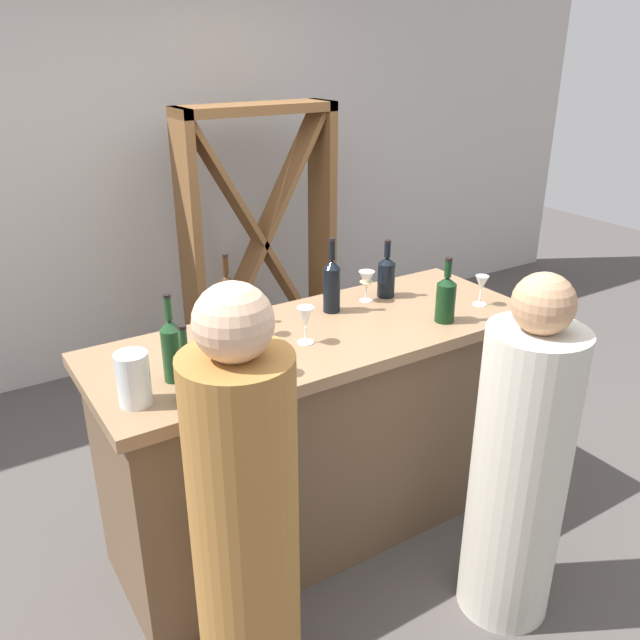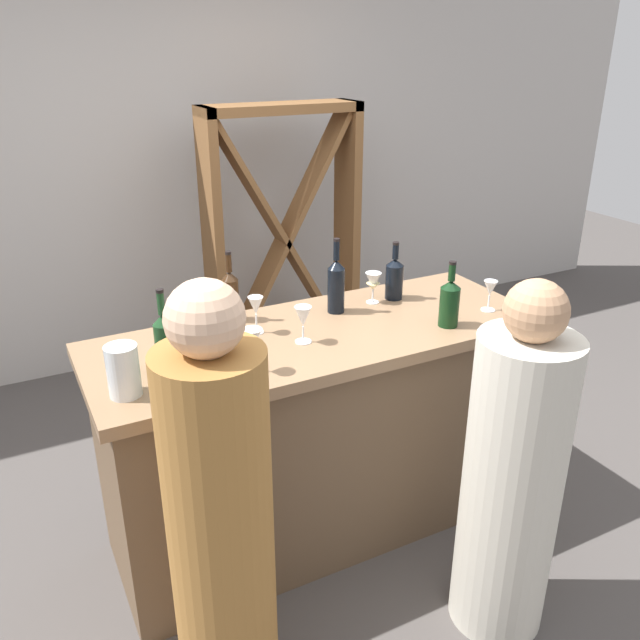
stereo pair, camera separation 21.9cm
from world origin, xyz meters
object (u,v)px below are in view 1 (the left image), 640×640
Objects in this scene: wine_bottle_leftmost_olive_green at (186,372)px; wine_bottle_second_right_near_black at (332,284)px; wine_bottle_center_amber_brown at (227,298)px; wine_glass_near_right at (305,318)px; wine_glass_far_center at (256,309)px; wine_glass_far_right at (366,281)px; person_center_guest at (245,535)px; wine_rack at (260,242)px; wine_bottle_far_right_dark_green at (446,298)px; person_left_guest at (519,469)px; wine_bottle_second_left_olive_green at (172,348)px; wine_glass_near_left at (261,343)px; water_pitcher at (133,379)px; wine_glass_near_center at (482,285)px; wine_bottle_rightmost_near_black at (386,275)px; wine_glass_far_left at (207,322)px.

wine_bottle_leftmost_olive_green is 0.81× the size of wine_bottle_second_right_near_black.
wine_bottle_center_amber_brown is 0.39m from wine_glass_near_right.
wine_glass_far_right is at bearing 6.42° from wine_glass_far_center.
person_center_guest reaches higher than wine_glass_far_right.
wine_glass_near_right is at bearing -111.80° from wine_rack.
wine_bottle_center_amber_brown is (-0.86, -1.37, 0.24)m from wine_rack.
wine_bottle_far_right_dark_green is 0.20× the size of person_left_guest.
wine_rack is 2.14m from wine_bottle_second_left_olive_green.
wine_glass_near_left is at bearing -114.10° from wine_glass_far_center.
wine_bottle_second_left_olive_green reaches higher than wine_bottle_center_amber_brown.
water_pitcher is (-0.59, -0.27, -0.02)m from wine_glass_far_center.
wine_rack is 12.57× the size of wine_glass_near_center.
person_center_guest is (-0.39, -0.92, -0.40)m from wine_bottle_center_amber_brown.
wine_glass_far_right is 1.37m from person_center_guest.
wine_bottle_rightmost_near_black is 1.89× the size of wine_glass_far_right.
wine_glass_far_right is (1.04, 0.41, -0.01)m from wine_bottle_leftmost_olive_green.
wine_bottle_second_left_olive_green is 0.69m from person_center_guest.
wine_bottle_leftmost_olive_green is at bearing 69.44° from person_left_guest.
water_pitcher is (-0.45, 0.04, -0.03)m from wine_glass_near_left.
wine_rack reaches higher than wine_glass_near_right.
wine_bottle_center_amber_brown reaches higher than wine_glass_near_right.
person_center_guest is (-1.25, -2.29, -0.16)m from wine_rack.
water_pitcher is at bearing -155.15° from wine_glass_far_center.
person_left_guest is (-0.20, -2.44, -0.23)m from wine_rack.
wine_bottle_center_amber_brown is at bearing 158.28° from wine_glass_near_center.
wine_rack is 12.16× the size of wine_glass_far_right.
person_left_guest is at bearing -46.83° from wine_glass_far_left.
wine_bottle_center_amber_brown is at bearing 172.20° from wine_bottle_rightmost_near_black.
wine_bottle_second_right_near_black is 0.35m from wine_glass_near_right.
wine_bottle_leftmost_olive_green is 1.96× the size of wine_glass_near_center.
wine_rack reaches higher than wine_bottle_second_right_near_black.
wine_glass_near_left is 0.92× the size of water_pitcher.
wine_glass_near_right is (0.55, 0.01, -0.02)m from wine_bottle_second_left_olive_green.
wine_bottle_second_left_olive_green is at bearing -166.13° from wine_glass_far_right.
wine_glass_far_left is at bearing 169.15° from wine_glass_near_center.
wine_glass_near_center is at bearing 3.29° from wine_glass_near_left.
wine_glass_near_right is at bearing -157.87° from wine_bottle_rightmost_near_black.
water_pitcher is (-1.41, -1.82, 0.21)m from wine_rack.
wine_bottle_rightmost_near_black is at bearing 24.08° from wine_glass_near_left.
wine_glass_near_center is at bearing -46.94° from wine_bottle_rightmost_near_black.
wine_bottle_second_right_near_black is at bearing 134.70° from wine_bottle_far_right_dark_green.
wine_bottle_far_right_dark_green is 0.76m from person_left_guest.
wine_glass_far_right is at bearing 5.67° from wine_glass_far_left.
wine_bottle_rightmost_near_black is 1.72× the size of wine_glass_far_center.
wine_bottle_rightmost_near_black is 0.37m from wine_bottle_far_right_dark_green.
person_center_guest is at bearing -106.69° from wine_glass_far_left.
wine_bottle_center_amber_brown is at bearing 38.89° from person_left_guest.
wine_bottle_second_right_near_black is 2.13× the size of wine_glass_far_center.
wine_bottle_leftmost_olive_green is 1.12m from wine_glass_far_right.
wine_glass_near_right is 0.99m from person_left_guest.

